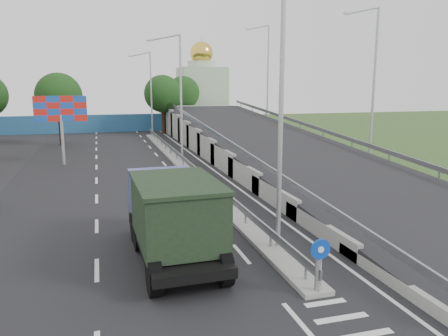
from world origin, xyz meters
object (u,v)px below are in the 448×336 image
object	(u,v)px
sign_bollard	(319,265)
dump_truck	(172,213)
church	(202,91)
lamp_post_near	(276,101)
billboard	(61,113)
lamp_post_mid	(179,92)
lamp_post_far	(150,89)

from	to	relation	value
sign_bollard	dump_truck	size ratio (longest dim) A/B	0.23
sign_bollard	church	size ratio (longest dim) A/B	0.12
lamp_post_near	billboard	world-z (taller)	lamp_post_near
lamp_post_mid	dump_truck	distance (m)	20.33
lamp_post_mid	church	bearing A→B (deg)	73.78
sign_bollard	lamp_post_near	bearing A→B (deg)	88.36
lamp_post_near	dump_truck	distance (m)	5.61
church	lamp_post_near	bearing A→B (deg)	-100.38
dump_truck	church	bearing A→B (deg)	74.27
lamp_post_near	lamp_post_mid	bearing A→B (deg)	90.00
lamp_post_near	dump_truck	xyz separation A→B (m)	(-3.85, 0.46, -4.06)
sign_bollard	lamp_post_mid	xyz separation A→B (m)	(0.11, 23.83, 4.77)
church	billboard	bearing A→B (deg)	-120.70
billboard	dump_truck	distance (m)	22.31
lamp_post_mid	sign_bollard	bearing A→B (deg)	-90.26
sign_bollard	lamp_post_mid	bearing A→B (deg)	89.74
church	dump_truck	distance (m)	55.39
lamp_post_mid	lamp_post_near	bearing A→B (deg)	-90.00
lamp_post_near	lamp_post_mid	world-z (taller)	same
lamp_post_near	lamp_post_far	distance (m)	40.00
lamp_post_mid	billboard	distance (m)	9.47
lamp_post_mid	dump_truck	world-z (taller)	lamp_post_mid
dump_truck	lamp_post_mid	bearing A→B (deg)	77.53
lamp_post_near	church	bearing A→B (deg)	79.62
sign_bollard	billboard	world-z (taller)	billboard
lamp_post_far	dump_truck	world-z (taller)	lamp_post_far
dump_truck	sign_bollard	bearing A→B (deg)	-50.22
lamp_post_near	lamp_post_far	world-z (taller)	same
lamp_post_mid	church	xyz separation A→B (m)	(9.89, 34.00, -0.50)
lamp_post_near	dump_truck	bearing A→B (deg)	173.25
lamp_post_near	church	world-z (taller)	church
lamp_post_near	dump_truck	world-z (taller)	lamp_post_near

